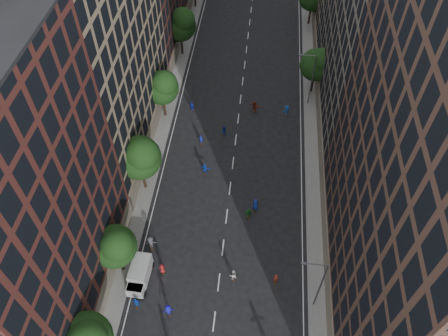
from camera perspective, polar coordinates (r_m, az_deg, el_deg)
name	(u,v)px	position (r m, az deg, el deg)	size (l,w,h in m)	color
ground	(238,121)	(66.82, 1.84, 6.19)	(240.00, 240.00, 0.00)	black
sidewalk_left	(169,84)	(73.82, -7.16, 10.86)	(4.00, 105.00, 0.15)	slate
sidewalk_right	(316,94)	(72.89, 11.91, 9.49)	(4.00, 105.00, 0.15)	slate
bldg_left_b	(78,34)	(56.53, -18.57, 16.26)	(14.00, 26.00, 34.00)	#8F7B5E
bldg_right_b	(394,15)	(62.20, 21.27, 18.15)	(14.00, 28.00, 33.00)	#5E574D
tree_left_1	(115,246)	(48.27, -14.02, -9.85)	(4.80, 4.80, 8.21)	black
tree_left_2	(140,157)	(54.19, -10.92, 1.46)	(5.60, 5.60, 9.45)	black
tree_left_3	(162,87)	(64.28, -8.04, 10.49)	(5.00, 5.00, 8.58)	black
tree_left_4	(181,24)	(76.82, -5.65, 18.24)	(5.40, 5.40, 9.08)	black
tree_right_a	(318,64)	(69.72, 12.13, 13.19)	(5.00, 5.00, 8.39)	black
streetlamp_near	(319,283)	(46.34, 12.31, -14.50)	(2.64, 0.22, 9.06)	#595B60
streetlamp_far	(311,77)	(67.60, 11.28, 11.53)	(2.64, 0.22, 9.06)	#595B60
cargo_van	(140,274)	(51.00, -10.98, -13.47)	(2.30, 4.60, 2.40)	silver
skater_3	(168,310)	(49.18, -7.26, -17.97)	(1.16, 0.67, 1.80)	#1616B4
skater_4	(137,303)	(50.07, -11.35, -16.88)	(1.02, 0.43, 1.75)	#1648B8
skater_6	(162,269)	(51.48, -8.06, -12.87)	(0.75, 0.49, 1.54)	maroon
skater_7	(276,278)	(50.79, 6.78, -14.13)	(0.56, 0.37, 1.55)	#9F311A
skater_8	(233,275)	(50.53, 1.18, -13.79)	(0.85, 0.66, 1.75)	silver
skater_9	(151,243)	(53.09, -9.53, -9.59)	(1.26, 0.72, 1.95)	#46454A
skater_10	(249,213)	(54.73, 3.25, -5.94)	(1.10, 0.46, 1.88)	#217027
skater_11	(205,169)	(59.18, -2.52, -0.11)	(1.59, 0.51, 1.71)	#163CB4
skater_12	(255,205)	(55.62, 4.13, -4.79)	(0.86, 0.56, 1.76)	#1333A2
skater_13	(201,140)	(62.96, -3.02, 3.71)	(0.57, 0.37, 1.57)	#13269E
skater_14	(224,131)	(64.04, -0.04, 4.85)	(0.81, 0.63, 1.66)	#142CA4
skater_15	(286,111)	(67.86, 8.15, 7.44)	(1.11, 0.64, 1.72)	#1447A7
skater_16	(192,107)	(68.09, -4.21, 7.99)	(0.95, 0.40, 1.62)	#1725BC
skater_17	(255,107)	(67.88, 4.03, 8.00)	(1.75, 0.56, 1.89)	maroon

